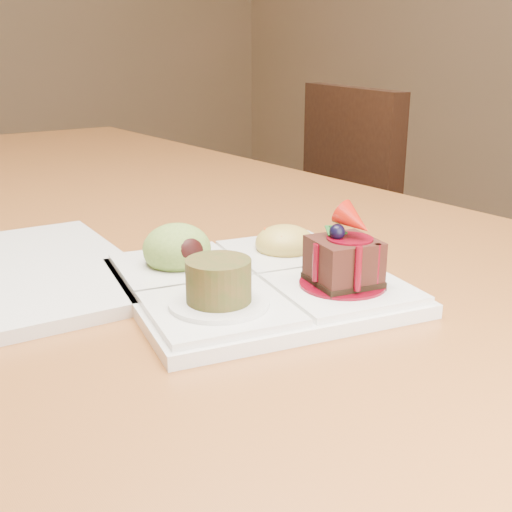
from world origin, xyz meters
TOP-DOWN VIEW (x-y plane):
  - dining_table at (0.00, 0.00)m, footprint 1.00×1.80m
  - chair_right at (0.67, 0.21)m, footprint 0.48×0.48m
  - sampler_plate at (0.07, -0.40)m, footprint 0.28×0.28m

SIDE VIEW (x-z plane):
  - chair_right at x=0.67m, z-range 0.06..0.94m
  - dining_table at x=0.00m, z-range 0.31..1.06m
  - sampler_plate at x=0.07m, z-range 0.72..0.82m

